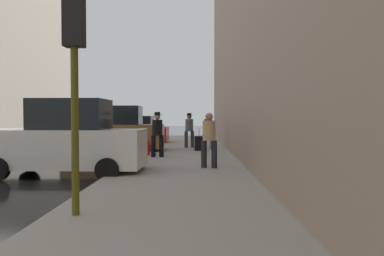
{
  "coord_description": "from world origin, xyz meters",
  "views": [
    {
      "loc": [
        6.43,
        -11.2,
        1.74
      ],
      "look_at": [
        6.27,
        6.71,
        1.2
      ],
      "focal_mm": 35.0,
      "sensor_mm": 36.0,
      "label": 1
    }
  ],
  "objects_px": {
    "parked_white_van": "(66,141)",
    "parked_bronze_suv": "(116,132)",
    "pedestrian_in_jeans": "(208,130)",
    "pedestrian_with_fedora": "(157,132)",
    "pedestrian_with_beanie": "(189,128)",
    "parked_red_hatchback": "(135,131)",
    "rolling_suitcase": "(199,143)",
    "traffic_light": "(74,53)",
    "fire_hydrant": "(147,147)",
    "pedestrian_in_tan_coat": "(209,137)"
  },
  "relations": [
    {
      "from": "parked_red_hatchback",
      "to": "fire_hydrant",
      "type": "relative_size",
      "value": 6.04
    },
    {
      "from": "fire_hydrant",
      "to": "pedestrian_with_fedora",
      "type": "bearing_deg",
      "value": -52.34
    },
    {
      "from": "traffic_light",
      "to": "parked_red_hatchback",
      "type": "bearing_deg",
      "value": 96.08
    },
    {
      "from": "parked_bronze_suv",
      "to": "pedestrian_with_beanie",
      "type": "bearing_deg",
      "value": 23.69
    },
    {
      "from": "pedestrian_in_tan_coat",
      "to": "rolling_suitcase",
      "type": "distance_m",
      "value": 6.14
    },
    {
      "from": "pedestrian_with_beanie",
      "to": "rolling_suitcase",
      "type": "relative_size",
      "value": 1.71
    },
    {
      "from": "parked_white_van",
      "to": "pedestrian_in_tan_coat",
      "type": "distance_m",
      "value": 4.27
    },
    {
      "from": "fire_hydrant",
      "to": "pedestrian_in_tan_coat",
      "type": "xyz_separation_m",
      "value": [
        2.41,
        -3.74,
        0.61
      ]
    },
    {
      "from": "fire_hydrant",
      "to": "rolling_suitcase",
      "type": "height_order",
      "value": "rolling_suitcase"
    },
    {
      "from": "fire_hydrant",
      "to": "pedestrian_in_jeans",
      "type": "xyz_separation_m",
      "value": [
        2.62,
        3.16,
        0.61
      ]
    },
    {
      "from": "pedestrian_in_jeans",
      "to": "rolling_suitcase",
      "type": "relative_size",
      "value": 1.64
    },
    {
      "from": "parked_bronze_suv",
      "to": "rolling_suitcase",
      "type": "relative_size",
      "value": 4.45
    },
    {
      "from": "pedestrian_in_tan_coat",
      "to": "rolling_suitcase",
      "type": "bearing_deg",
      "value": 92.35
    },
    {
      "from": "parked_bronze_suv",
      "to": "rolling_suitcase",
      "type": "xyz_separation_m",
      "value": [
        3.96,
        -0.01,
        -0.54
      ]
    },
    {
      "from": "parked_red_hatchback",
      "to": "pedestrian_with_beanie",
      "type": "xyz_separation_m",
      "value": [
        3.47,
        -4.19,
        0.29
      ]
    },
    {
      "from": "parked_bronze_suv",
      "to": "rolling_suitcase",
      "type": "bearing_deg",
      "value": -0.2
    },
    {
      "from": "parked_red_hatchback",
      "to": "rolling_suitcase",
      "type": "height_order",
      "value": "parked_red_hatchback"
    },
    {
      "from": "parked_white_van",
      "to": "parked_red_hatchback",
      "type": "height_order",
      "value": "parked_white_van"
    },
    {
      "from": "pedestrian_with_beanie",
      "to": "parked_red_hatchback",
      "type": "bearing_deg",
      "value": 129.68
    },
    {
      "from": "parked_red_hatchback",
      "to": "pedestrian_in_jeans",
      "type": "distance_m",
      "value": 6.63
    },
    {
      "from": "fire_hydrant",
      "to": "traffic_light",
      "type": "distance_m",
      "value": 9.6
    },
    {
      "from": "pedestrian_in_jeans",
      "to": "parked_bronze_suv",
      "type": "bearing_deg",
      "value": -169.93
    },
    {
      "from": "pedestrian_with_beanie",
      "to": "pedestrian_in_jeans",
      "type": "bearing_deg",
      "value": -37.75
    },
    {
      "from": "traffic_light",
      "to": "rolling_suitcase",
      "type": "xyz_separation_m",
      "value": [
        2.11,
        11.68,
        -2.27
      ]
    },
    {
      "from": "parked_red_hatchback",
      "to": "parked_white_van",
      "type": "bearing_deg",
      "value": -90.0
    },
    {
      "from": "pedestrian_with_fedora",
      "to": "parked_white_van",
      "type": "bearing_deg",
      "value": -121.13
    },
    {
      "from": "fire_hydrant",
      "to": "pedestrian_in_tan_coat",
      "type": "height_order",
      "value": "pedestrian_in_tan_coat"
    },
    {
      "from": "parked_white_van",
      "to": "parked_bronze_suv",
      "type": "distance_m",
      "value": 6.8
    },
    {
      "from": "fire_hydrant",
      "to": "traffic_light",
      "type": "relative_size",
      "value": 0.2
    },
    {
      "from": "pedestrian_with_beanie",
      "to": "rolling_suitcase",
      "type": "xyz_separation_m",
      "value": [
        0.49,
        -1.54,
        -0.65
      ]
    },
    {
      "from": "pedestrian_with_fedora",
      "to": "pedestrian_with_beanie",
      "type": "relative_size",
      "value": 1.0
    },
    {
      "from": "pedestrian_in_jeans",
      "to": "pedestrian_with_beanie",
      "type": "bearing_deg",
      "value": 142.25
    },
    {
      "from": "parked_bronze_suv",
      "to": "pedestrian_with_fedora",
      "type": "height_order",
      "value": "parked_bronze_suv"
    },
    {
      "from": "parked_bronze_suv",
      "to": "parked_red_hatchback",
      "type": "distance_m",
      "value": 5.71
    },
    {
      "from": "fire_hydrant",
      "to": "pedestrian_with_beanie",
      "type": "xyz_separation_m",
      "value": [
        1.67,
        3.9,
        0.64
      ]
    },
    {
      "from": "fire_hydrant",
      "to": "traffic_light",
      "type": "bearing_deg",
      "value": -89.69
    },
    {
      "from": "pedestrian_with_beanie",
      "to": "pedestrian_in_tan_coat",
      "type": "distance_m",
      "value": 7.67
    },
    {
      "from": "parked_bronze_suv",
      "to": "fire_hydrant",
      "type": "distance_m",
      "value": 3.03
    },
    {
      "from": "pedestrian_in_tan_coat",
      "to": "parked_white_van",
      "type": "bearing_deg",
      "value": -170.82
    },
    {
      "from": "pedestrian_with_beanie",
      "to": "rolling_suitcase",
      "type": "height_order",
      "value": "pedestrian_with_beanie"
    },
    {
      "from": "parked_bronze_suv",
      "to": "pedestrian_with_beanie",
      "type": "xyz_separation_m",
      "value": [
        3.47,
        1.52,
        0.1
      ]
    },
    {
      "from": "parked_white_van",
      "to": "traffic_light",
      "type": "bearing_deg",
      "value": -69.29
    },
    {
      "from": "parked_bronze_suv",
      "to": "pedestrian_in_tan_coat",
      "type": "distance_m",
      "value": 7.43
    },
    {
      "from": "parked_white_van",
      "to": "traffic_light",
      "type": "distance_m",
      "value": 5.52
    },
    {
      "from": "traffic_light",
      "to": "pedestrian_with_fedora",
      "type": "relative_size",
      "value": 2.03
    },
    {
      "from": "fire_hydrant",
      "to": "rolling_suitcase",
      "type": "relative_size",
      "value": 0.68
    },
    {
      "from": "parked_red_hatchback",
      "to": "pedestrian_with_beanie",
      "type": "height_order",
      "value": "pedestrian_with_beanie"
    },
    {
      "from": "parked_red_hatchback",
      "to": "rolling_suitcase",
      "type": "relative_size",
      "value": 4.09
    },
    {
      "from": "fire_hydrant",
      "to": "pedestrian_in_jeans",
      "type": "relative_size",
      "value": 0.41
    },
    {
      "from": "pedestrian_in_jeans",
      "to": "pedestrian_in_tan_coat",
      "type": "relative_size",
      "value": 1.0
    }
  ]
}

